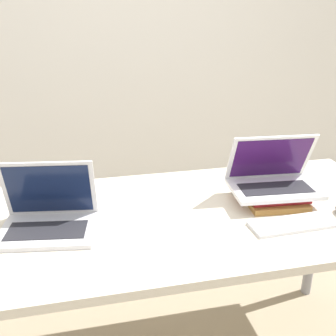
{
  "coord_description": "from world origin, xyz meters",
  "views": [
    {
      "loc": [
        -0.28,
        -0.83,
        1.43
      ],
      "look_at": [
        -0.01,
        0.39,
        0.93
      ],
      "focal_mm": 42.0,
      "sensor_mm": 36.0,
      "label": 1
    }
  ],
  "objects_px": {
    "wireless_keyboard": "(291,224)",
    "laptop_left": "(48,216)",
    "book_stack": "(273,195)",
    "laptop_on_books": "(273,178)"
  },
  "relations": [
    {
      "from": "book_stack",
      "to": "wireless_keyboard",
      "type": "relative_size",
      "value": 0.86
    },
    {
      "from": "laptop_left",
      "to": "laptop_on_books",
      "type": "distance_m",
      "value": 0.83
    },
    {
      "from": "book_stack",
      "to": "wireless_keyboard",
      "type": "height_order",
      "value": "book_stack"
    },
    {
      "from": "book_stack",
      "to": "laptop_left",
      "type": "bearing_deg",
      "value": -177.58
    },
    {
      "from": "laptop_on_books",
      "to": "laptop_left",
      "type": "bearing_deg",
      "value": -177.06
    },
    {
      "from": "book_stack",
      "to": "laptop_on_books",
      "type": "height_order",
      "value": "laptop_on_books"
    },
    {
      "from": "laptop_left",
      "to": "wireless_keyboard",
      "type": "height_order",
      "value": "laptop_left"
    },
    {
      "from": "wireless_keyboard",
      "to": "laptop_left",
      "type": "bearing_deg",
      "value": 168.53
    },
    {
      "from": "book_stack",
      "to": "laptop_on_books",
      "type": "bearing_deg",
      "value": 107.02
    },
    {
      "from": "wireless_keyboard",
      "to": "laptop_on_books",
      "type": "bearing_deg",
      "value": 82.77
    }
  ]
}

